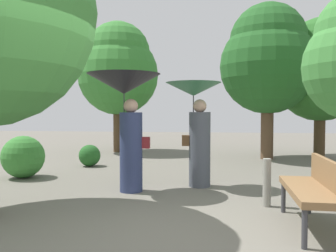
% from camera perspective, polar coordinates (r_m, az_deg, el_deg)
% --- Properties ---
extents(ground_plane, '(40.00, 40.00, 0.00)m').
position_cam_1_polar(ground_plane, '(4.36, -4.48, -16.42)').
color(ground_plane, '#6B665B').
extents(person_left, '(1.28, 1.28, 2.06)m').
position_cam_1_polar(person_left, '(6.25, -6.71, 3.66)').
color(person_left, navy).
rests_on(person_left, ground).
extents(person_right, '(1.03, 1.03, 1.94)m').
position_cam_1_polar(person_right, '(6.65, 4.55, 1.55)').
color(person_right, '#474C56').
rests_on(person_right, ground).
extents(park_bench, '(0.54, 1.51, 0.83)m').
position_cam_1_polar(park_bench, '(4.64, 22.43, -8.92)').
color(park_bench, '#38383D').
rests_on(park_bench, ground).
extents(tree_mid_left, '(2.77, 2.77, 4.49)m').
position_cam_1_polar(tree_mid_left, '(12.57, -7.97, 9.14)').
color(tree_mid_left, '#4C3823').
rests_on(tree_mid_left, ground).
extents(tree_mid_right, '(2.74, 2.74, 4.24)m').
position_cam_1_polar(tree_mid_right, '(11.90, 23.20, 8.37)').
color(tree_mid_right, '#4C3823').
rests_on(tree_mid_right, ground).
extents(tree_far_back, '(2.78, 2.78, 4.56)m').
position_cam_1_polar(tree_far_back, '(11.00, 15.67, 10.35)').
color(tree_far_back, brown).
rests_on(tree_far_back, ground).
extents(bush_path_left, '(0.89, 0.89, 0.89)m').
position_cam_1_polar(bush_path_left, '(8.15, -22.15, -4.58)').
color(bush_path_left, '#387F33').
rests_on(bush_path_left, ground).
extents(bush_path_right, '(0.55, 0.55, 0.55)m').
position_cam_1_polar(bush_path_right, '(9.37, -12.42, -4.63)').
color(bush_path_right, '#235B23').
rests_on(bush_path_right, ground).
extents(path_marker_post, '(0.12, 0.12, 0.71)m').
position_cam_1_polar(path_marker_post, '(5.52, 15.51, -8.70)').
color(path_marker_post, gray).
rests_on(path_marker_post, ground).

